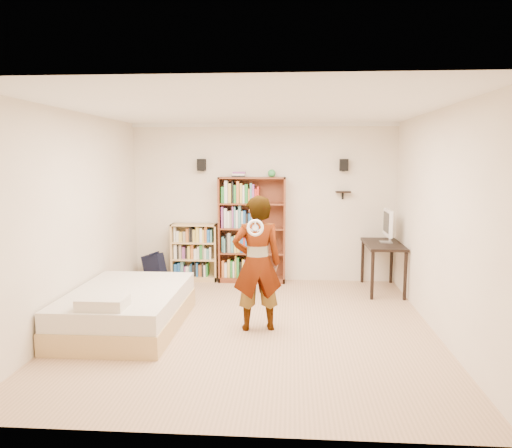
{
  "coord_description": "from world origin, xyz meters",
  "views": [
    {
      "loc": [
        0.49,
        -6.05,
        2.11
      ],
      "look_at": [
        0.01,
        0.6,
        1.23
      ],
      "focal_mm": 35.0,
      "sensor_mm": 36.0,
      "label": 1
    }
  ],
  "objects_px": {
    "low_bookshelf": "(195,252)",
    "person": "(257,263)",
    "daybed": "(127,304)",
    "computer_desk": "(382,267)",
    "tall_bookshelf": "(252,230)"
  },
  "relations": [
    {
      "from": "low_bookshelf",
      "to": "person",
      "type": "distance_m",
      "value": 2.75
    },
    {
      "from": "computer_desk",
      "to": "person",
      "type": "xyz_separation_m",
      "value": [
        -1.87,
        -1.96,
        0.45
      ]
    },
    {
      "from": "low_bookshelf",
      "to": "daybed",
      "type": "bearing_deg",
      "value": -98.71
    },
    {
      "from": "daybed",
      "to": "low_bookshelf",
      "type": "bearing_deg",
      "value": 81.29
    },
    {
      "from": "low_bookshelf",
      "to": "daybed",
      "type": "xyz_separation_m",
      "value": [
        -0.38,
        -2.47,
        -0.19
      ]
    },
    {
      "from": "tall_bookshelf",
      "to": "person",
      "type": "xyz_separation_m",
      "value": [
        0.25,
        -2.41,
        -0.06
      ]
    },
    {
      "from": "tall_bookshelf",
      "to": "person",
      "type": "relative_size",
      "value": 1.07
    },
    {
      "from": "computer_desk",
      "to": "person",
      "type": "relative_size",
      "value": 0.68
    },
    {
      "from": "tall_bookshelf",
      "to": "daybed",
      "type": "height_order",
      "value": "tall_bookshelf"
    },
    {
      "from": "computer_desk",
      "to": "daybed",
      "type": "height_order",
      "value": "computer_desk"
    },
    {
      "from": "tall_bookshelf",
      "to": "person",
      "type": "height_order",
      "value": "tall_bookshelf"
    },
    {
      "from": "tall_bookshelf",
      "to": "computer_desk",
      "type": "height_order",
      "value": "tall_bookshelf"
    },
    {
      "from": "computer_desk",
      "to": "person",
      "type": "distance_m",
      "value": 2.75
    },
    {
      "from": "computer_desk",
      "to": "daybed",
      "type": "bearing_deg",
      "value": -150.25
    },
    {
      "from": "low_bookshelf",
      "to": "daybed",
      "type": "distance_m",
      "value": 2.51
    }
  ]
}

